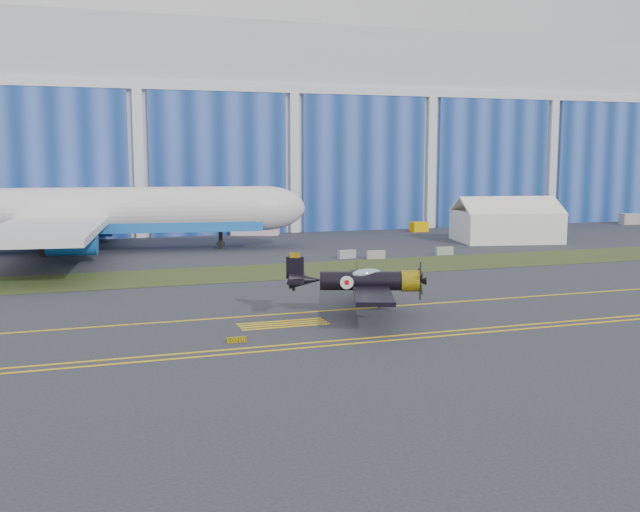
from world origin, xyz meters
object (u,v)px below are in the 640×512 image
object	(u,v)px
tug	(419,227)
warbird	(361,281)
shipping_container	(255,225)
jetliner	(71,160)
tent	(506,219)

from	to	relation	value
tug	warbird	bearing A→B (deg)	-123.81
tug	shipping_container	bearing A→B (deg)	168.03
shipping_container	tug	distance (m)	24.25
jetliner	tug	bearing A→B (deg)	17.69
jetliner	tent	distance (m)	54.61
warbird	shipping_container	distance (m)	55.65
warbird	tent	size ratio (longest dim) A/B	1.11
shipping_container	tug	world-z (taller)	shipping_container
jetliner	tug	xyz separation A→B (m)	(48.48, 8.34, -9.94)
warbird	jetliner	size ratio (longest dim) A/B	0.24
tent	tug	bearing A→B (deg)	120.47
shipping_container	tug	size ratio (longest dim) A/B	2.73
warbird	tug	world-z (taller)	warbird
jetliner	tent	xyz separation A→B (m)	(53.65, -6.73, -7.68)
tent	shipping_container	bearing A→B (deg)	159.15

